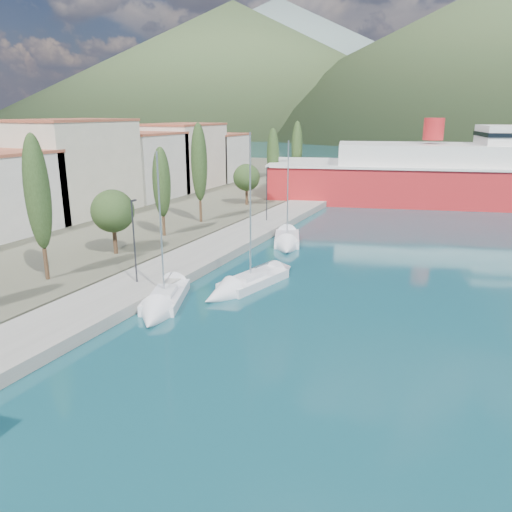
% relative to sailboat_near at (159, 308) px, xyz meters
% --- Properties ---
extents(ground, '(1400.00, 1400.00, 0.00)m').
position_rel_sailboat_near_xyz_m(ground, '(5.29, 109.92, -0.31)').
color(ground, '#154751').
extents(quay, '(5.00, 88.00, 0.80)m').
position_rel_sailboat_near_xyz_m(quay, '(-3.71, 15.92, 0.09)').
color(quay, gray).
rests_on(quay, ground).
extents(land_strip, '(70.00, 148.00, 0.70)m').
position_rel_sailboat_near_xyz_m(land_strip, '(-41.71, 25.92, 0.04)').
color(land_strip, '#565644').
rests_on(land_strip, ground).
extents(town_buildings, '(9.20, 69.20, 11.30)m').
position_rel_sailboat_near_xyz_m(town_buildings, '(-26.71, 26.83, 5.26)').
color(town_buildings, beige).
rests_on(town_buildings, land_strip).
extents(tree_row, '(3.73, 63.65, 11.02)m').
position_rel_sailboat_near_xyz_m(tree_row, '(-10.42, 21.38, 5.61)').
color(tree_row, '#47301E').
rests_on(tree_row, land_strip).
extents(lamp_posts, '(0.15, 44.01, 6.06)m').
position_rel_sailboat_near_xyz_m(lamp_posts, '(-3.71, 3.86, 3.78)').
color(lamp_posts, '#2D2D33').
rests_on(lamp_posts, quay).
extents(sailboat_near, '(5.09, 8.21, 11.35)m').
position_rel_sailboat_near_xyz_m(sailboat_near, '(0.00, 0.00, 0.00)').
color(sailboat_near, silver).
rests_on(sailboat_near, ground).
extents(sailboat_mid, '(4.16, 8.87, 12.35)m').
position_rel_sailboat_near_xyz_m(sailboat_mid, '(2.93, 5.55, -0.01)').
color(sailboat_mid, silver).
rests_on(sailboat_mid, ground).
extents(sailboat_far, '(4.96, 7.94, 11.13)m').
position_rel_sailboat_near_xyz_m(sailboat_far, '(1.64, 18.98, 0.01)').
color(sailboat_far, silver).
rests_on(sailboat_far, ground).
extents(ferry, '(64.91, 29.22, 12.63)m').
position_rel_sailboat_near_xyz_m(ferry, '(19.79, 53.68, 3.54)').
color(ferry, red).
rests_on(ferry, ground).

